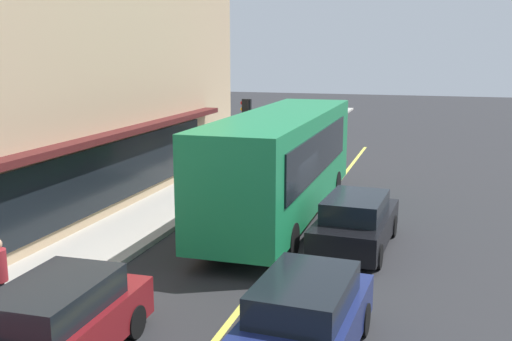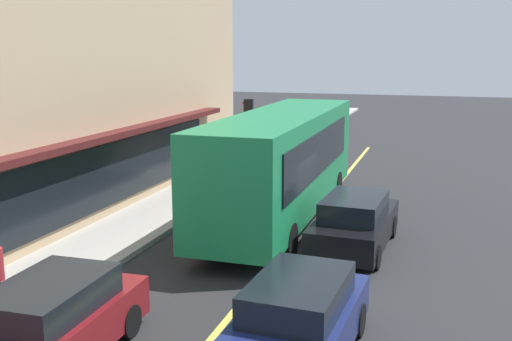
# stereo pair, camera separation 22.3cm
# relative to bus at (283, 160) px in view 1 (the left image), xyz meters

# --- Properties ---
(ground) EXTENTS (120.00, 120.00, 0.00)m
(ground) POSITION_rel_bus_xyz_m (-2.17, -0.83, -1.99)
(ground) COLOR #28282B
(sidewalk) EXTENTS (80.00, 2.54, 0.15)m
(sidewalk) POSITION_rel_bus_xyz_m (-2.17, 4.12, -1.91)
(sidewalk) COLOR #B2ADA3
(sidewalk) RESTS_ON ground
(lane_centre_stripe) EXTENTS (36.00, 0.16, 0.01)m
(lane_centre_stripe) POSITION_rel_bus_xyz_m (-2.17, -0.83, -1.98)
(lane_centre_stripe) COLOR #D8D14C
(lane_centre_stripe) RESTS_ON ground
(bus) EXTENTS (11.13, 2.61, 3.50)m
(bus) POSITION_rel_bus_xyz_m (0.00, 0.00, 0.00)
(bus) COLOR #197F47
(bus) RESTS_ON ground
(traffic_light) EXTENTS (0.30, 0.52, 3.20)m
(traffic_light) POSITION_rel_bus_xyz_m (6.68, 3.34, 0.55)
(traffic_light) COLOR #2D2D33
(traffic_light) RESTS_ON sidewalk
(car_navy) EXTENTS (4.39, 2.04, 1.52)m
(car_navy) POSITION_rel_bus_xyz_m (-8.63, -2.58, -1.24)
(car_navy) COLOR navy
(car_navy) RESTS_ON ground
(car_maroon) EXTENTS (4.34, 1.94, 1.52)m
(car_maroon) POSITION_rel_bus_xyz_m (-10.07, 1.50, -1.24)
(car_maroon) COLOR maroon
(car_maroon) RESTS_ON ground
(car_black) EXTENTS (4.39, 2.05, 1.52)m
(car_black) POSITION_rel_bus_xyz_m (-2.15, -2.65, -1.24)
(car_black) COLOR black
(car_black) RESTS_ON ground
(pedestrian_at_corner) EXTENTS (0.34, 0.34, 1.81)m
(pedestrian_at_corner) POSITION_rel_bus_xyz_m (8.50, 3.37, -0.74)
(pedestrian_at_corner) COLOR black
(pedestrian_at_corner) RESTS_ON sidewalk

